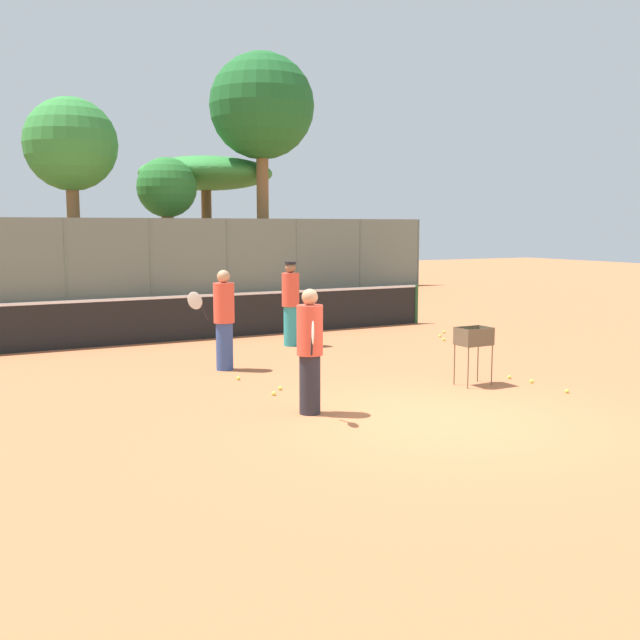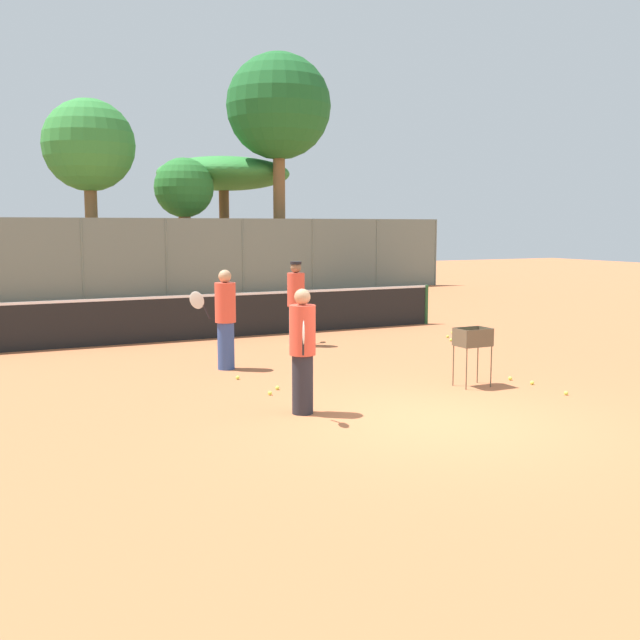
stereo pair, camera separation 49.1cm
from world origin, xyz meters
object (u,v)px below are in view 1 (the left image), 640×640
parked_car (189,274)px  player_yellow_shirt (224,319)px  player_red_cap (291,302)px  player_white_outfit (310,350)px  ball_cart (473,341)px  tennis_net (217,315)px

parked_car → player_yellow_shirt: bearing=-106.5°
player_red_cap → player_white_outfit: bearing=-173.4°
ball_cart → parked_car: bearing=84.4°
player_yellow_shirt → player_red_cap: bearing=-101.7°
tennis_net → ball_cart: (1.90, -7.12, 0.20)m
tennis_net → parked_car: 14.57m
tennis_net → player_red_cap: player_red_cap is taller
player_red_cap → ball_cart: bearing=-140.6°
player_yellow_shirt → ball_cart: bearing=172.8°
player_red_cap → ball_cart: player_red_cap is taller
player_yellow_shirt → ball_cart: (3.21, -3.27, -0.21)m
tennis_net → player_white_outfit: bearing=-100.7°
tennis_net → parked_car: parked_car is taller
tennis_net → player_yellow_shirt: (-1.31, -3.85, 0.40)m
player_yellow_shirt → parked_car: player_yellow_shirt is taller
player_white_outfit → parked_car: bearing=-170.8°
player_yellow_shirt → player_white_outfit: bearing=126.4°
tennis_net → player_yellow_shirt: size_ratio=6.29×
player_white_outfit → parked_car: 22.24m
player_white_outfit → ball_cart: size_ratio=1.82×
player_white_outfit → player_yellow_shirt: player_yellow_shirt is taller
player_white_outfit → player_yellow_shirt: 3.71m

